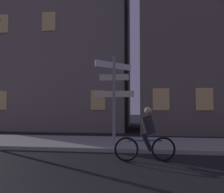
{
  "coord_description": "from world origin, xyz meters",
  "views": [
    {
      "loc": [
        1.26,
        -2.17,
        1.64
      ],
      "look_at": [
        0.16,
        6.56,
        2.01
      ],
      "focal_mm": 36.14,
      "sensor_mm": 36.0,
      "label": 1
    }
  ],
  "objects": [
    {
      "name": "building_left_block",
      "position": [
        -4.5,
        15.35,
        9.03
      ],
      "size": [
        9.62,
        8.05,
        18.06
      ],
      "color": "slate",
      "rests_on": "ground_plane"
    },
    {
      "name": "signpost",
      "position": [
        0.24,
        6.51,
        2.19
      ],
      "size": [
        1.56,
        1.27,
        3.43
      ],
      "color": "gray",
      "rests_on": "sidewalk_kerb"
    },
    {
      "name": "cyclist",
      "position": [
        1.44,
        4.63,
        0.75
      ],
      "size": [
        1.81,
        0.38,
        1.61
      ],
      "color": "black",
      "rests_on": "ground_plane"
    },
    {
      "name": "sidewalk_kerb",
      "position": [
        0.0,
        7.32,
        0.07
      ],
      "size": [
        40.0,
        3.16,
        0.14
      ],
      "primitive_type": "cube",
      "color": "#9E9991",
      "rests_on": "ground_plane"
    }
  ]
}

